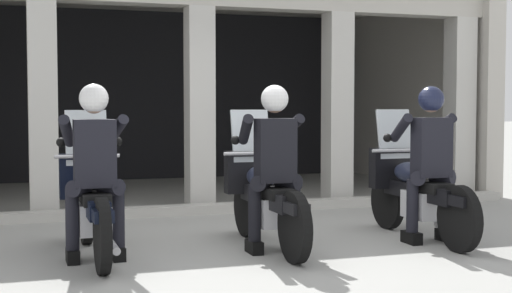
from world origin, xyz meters
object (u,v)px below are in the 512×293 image
object	(u,v)px
motorcycle_right	(415,190)
motorcycle_left	(92,202)
motorcycle_center	(264,196)
police_officer_center	(274,154)
police_officer_left	(94,157)
police_officer_right	(430,150)

from	to	relation	value
motorcycle_right	motorcycle_left	bearing A→B (deg)	164.23
motorcycle_center	police_officer_center	size ratio (longest dim) A/B	1.29
motorcycle_center	police_officer_center	xyz separation A→B (m)	(-0.00, -0.28, 0.44)
police_officer_left	police_officer_right	distance (m)	3.32
police_officer_center	police_officer_right	world-z (taller)	same
motorcycle_left	police_officer_center	world-z (taller)	police_officer_center
motorcycle_center	police_officer_center	world-z (taller)	police_officer_center
motorcycle_left	police_officer_right	world-z (taller)	police_officer_right
motorcycle_left	police_officer_left	bearing A→B (deg)	-98.87
police_officer_left	police_officer_center	bearing A→B (deg)	-12.44
motorcycle_center	police_officer_center	distance (m)	0.52
police_officer_left	police_officer_center	xyz separation A→B (m)	(1.66, -0.11, 0.00)
police_officer_center	motorcycle_right	world-z (taller)	police_officer_center
motorcycle_left	motorcycle_right	bearing A→B (deg)	-11.23
motorcycle_right	motorcycle_center	bearing A→B (deg)	165.44
police_officer_left	motorcycle_right	bearing A→B (deg)	-6.33
police_officer_center	motorcycle_right	distance (m)	1.73
motorcycle_left	motorcycle_center	xyz separation A→B (m)	(1.66, -0.11, 0.00)
motorcycle_left	police_officer_center	xyz separation A→B (m)	(1.66, -0.39, 0.44)
police_officer_right	motorcycle_center	bearing A→B (deg)	155.77
motorcycle_center	police_officer_left	bearing A→B (deg)	175.20
motorcycle_right	police_officer_right	distance (m)	0.52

